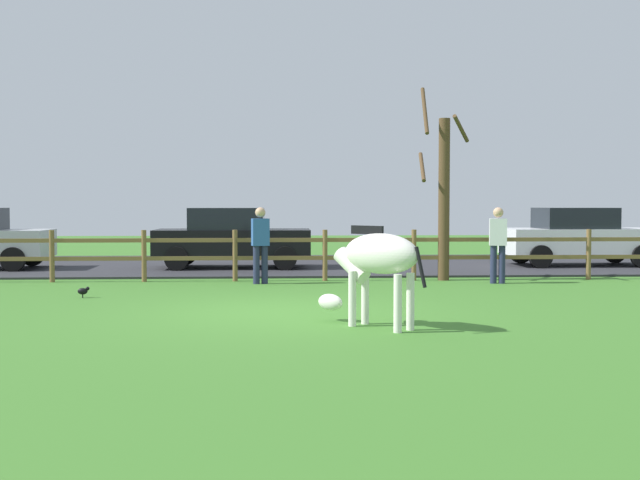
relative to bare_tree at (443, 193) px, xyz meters
name	(u,v)px	position (x,y,z in m)	size (l,w,h in m)	color
ground_plane	(282,312)	(-3.61, -5.00, -1.96)	(60.00, 60.00, 0.00)	#3D7528
parking_asphalt	(281,265)	(-3.61, 4.30, -1.94)	(28.00, 7.40, 0.05)	#2D2D33
paddock_fence	(280,252)	(-3.64, 0.00, -1.31)	(22.05, 0.11, 1.14)	brown
bare_tree	(443,193)	(0.00, 0.00, 0.00)	(1.17, 1.15, 4.36)	#513A23
zebra	(376,261)	(-2.32, -6.65, -1.04)	(1.48, 1.53, 1.41)	white
crow_on_grass	(83,291)	(-7.23, -2.95, -1.84)	(0.21, 0.10, 0.20)	black
parked_car_black	(232,237)	(-4.90, 3.12, -1.12)	(4.01, 1.90, 1.56)	black
parked_car_white	(578,236)	(4.41, 3.38, -1.12)	(4.00, 1.89, 1.56)	white
visitor_left_of_tree	(498,241)	(1.04, -0.77, -1.06)	(0.40, 0.29, 1.64)	#232847
visitor_right_of_tree	(260,242)	(-4.06, -0.58, -1.06)	(0.40, 0.29, 1.64)	#232847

